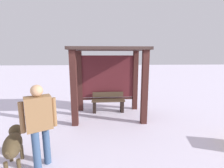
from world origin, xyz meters
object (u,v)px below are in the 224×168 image
at_px(bus_shelter, 108,69).
at_px(person_walking, 39,120).
at_px(bench_left_inside, 108,103).
at_px(dog, 13,143).

bearing_deg(bus_shelter, person_walking, -117.40).
bearing_deg(bench_left_inside, person_walking, -115.50).
xyz_separation_m(bench_left_inside, dog, (-2.05, -2.98, 0.11)).
xyz_separation_m(bench_left_inside, person_walking, (-1.47, -3.08, 0.63)).
distance_m(bench_left_inside, dog, 3.62).
bearing_deg(bench_left_inside, bus_shelter, -90.00).
relative_size(bench_left_inside, dog, 1.16).
relative_size(bus_shelter, bench_left_inside, 2.01).
distance_m(bus_shelter, person_walking, 3.28).
height_order(bench_left_inside, dog, bench_left_inside).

